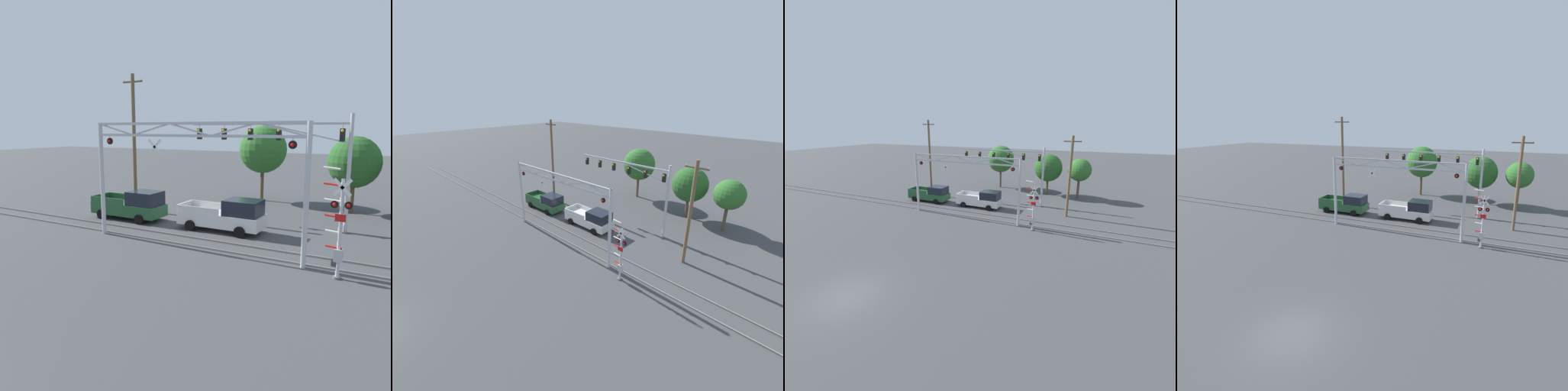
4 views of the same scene
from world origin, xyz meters
TOP-DOWN VIEW (x-y plane):
  - rail_track_near at (0.00, 15.47)m, footprint 80.00×0.08m
  - rail_track_far at (0.00, 16.90)m, footprint 80.00×0.08m
  - crossing_gantry at (-0.01, 15.18)m, footprint 12.51×0.29m
  - crossing_signal_mast at (7.68, 14.55)m, footprint 1.27×0.35m
  - traffic_signal_span at (3.71, 22.71)m, footprint 11.02×0.39m
  - pickup_truck_lead at (0.31, 19.34)m, footprint 5.46×2.27m
  - pickup_truck_following at (-6.91, 19.04)m, footprint 5.42×2.27m
  - utility_pole_left at (-8.77, 21.77)m, footprint 1.80×0.28m
  - background_tree_far_left_verge at (-1.31, 30.58)m, footprint 4.20×4.20m
  - background_tree_far_right_verge at (6.52, 28.90)m, footprint 3.93×3.93m

SIDE VIEW (x-z plane):
  - rail_track_near at x=0.00m, z-range 0.00..0.10m
  - rail_track_far at x=0.00m, z-range 0.00..0.10m
  - pickup_truck_following at x=-6.91m, z-range -0.05..2.07m
  - pickup_truck_lead at x=0.31m, z-range -0.05..2.07m
  - crossing_signal_mast at x=7.68m, z-range -0.35..4.52m
  - background_tree_far_right_verge at x=6.52m, z-range 0.98..6.88m
  - crossing_gantry at x=-0.01m, z-range 1.21..7.98m
  - background_tree_far_left_verge at x=-1.31m, z-range 1.24..7.95m
  - traffic_signal_span at x=3.71m, z-range 1.59..8.94m
  - utility_pole_left at x=-8.77m, z-range 0.15..10.69m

